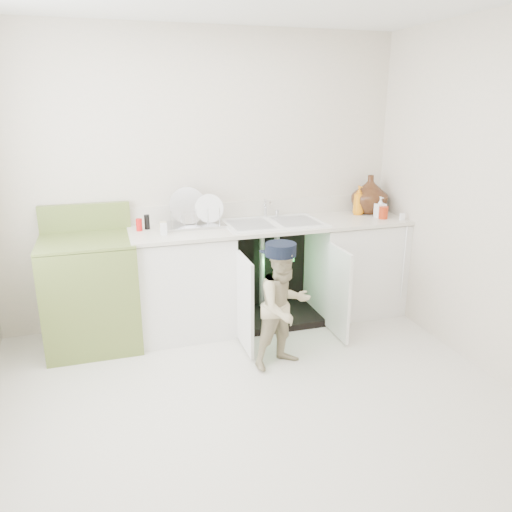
{
  "coord_description": "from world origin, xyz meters",
  "views": [
    {
      "loc": [
        -0.83,
        -2.76,
        1.92
      ],
      "look_at": [
        0.24,
        0.7,
        0.78
      ],
      "focal_mm": 35.0,
      "sensor_mm": 36.0,
      "label": 1
    }
  ],
  "objects": [
    {
      "name": "repair_worker",
      "position": [
        0.36,
        0.41,
        0.48
      ],
      "size": [
        0.54,
        0.7,
        0.95
      ],
      "rotation": [
        0.0,
        0.0,
        0.29
      ],
      "color": "tan",
      "rests_on": "ground"
    },
    {
      "name": "room_shell",
      "position": [
        0.0,
        0.0,
        1.25
      ],
      "size": [
        6.0,
        5.5,
        1.26
      ],
      "color": "beige",
      "rests_on": "ground"
    },
    {
      "name": "avocado_stove",
      "position": [
        -0.99,
        1.18,
        0.46
      ],
      "size": [
        0.72,
        0.65,
        1.11
      ],
      "color": "olive",
      "rests_on": "ground"
    },
    {
      "name": "counter_run",
      "position": [
        0.59,
        1.21,
        0.48
      ],
      "size": [
        2.44,
        1.02,
        1.25
      ],
      "color": "white",
      "rests_on": "ground"
    },
    {
      "name": "ground",
      "position": [
        0.0,
        0.0,
        0.0
      ],
      "size": [
        3.5,
        3.5,
        0.0
      ],
      "primitive_type": "plane",
      "color": "beige",
      "rests_on": "ground"
    }
  ]
}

